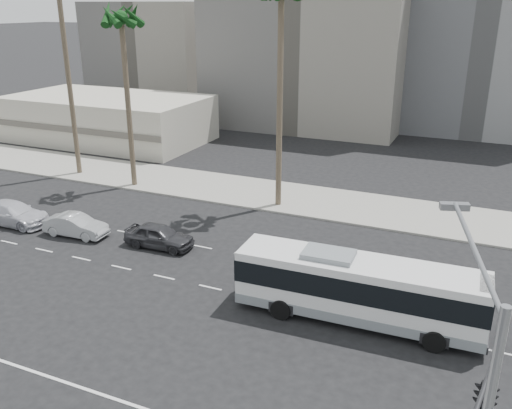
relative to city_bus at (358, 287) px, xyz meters
The scene contains 12 objects.
ground 5.47m from the city_bus, behind, with size 700.00×700.00×0.00m, color black.
sidewalk_north 16.37m from the city_bus, 108.50° to the left, with size 120.00×7.00×0.15m, color gray.
commercial_low 43.69m from the city_bus, 143.60° to the left, with size 22.00×12.16×5.00m.
midrise_beige_west 48.63m from the city_bus, 110.91° to the left, with size 24.00×18.00×18.00m, color slate.
midrise_gray_center 53.20m from the city_bus, 86.87° to the left, with size 20.00×20.00×26.00m, color slate.
midrise_beige_far 66.25m from the city_bus, 130.84° to the left, with size 18.00×16.00×15.00m, color slate.
city_bus is the anchor object (origin of this frame).
car_a 14.15m from the city_bus, 166.19° to the left, with size 4.55×1.83×1.55m, color #313135.
car_b 20.06m from the city_bus, behind, with size 4.45×1.55×1.47m, color #A0A2A5.
car_c 25.50m from the city_bus, behind, with size 5.54×2.25×1.61m, color silver.
traffic_signal 12.78m from the city_bus, 62.86° to the right, with size 2.91×3.90×6.26m.
palm_mid 28.58m from the city_bus, 149.94° to the left, with size 4.83×4.83×14.93m.
Camera 1 is at (9.99, -23.26, 14.77)m, focal length 38.07 mm.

